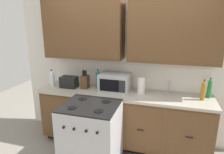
{
  "coord_description": "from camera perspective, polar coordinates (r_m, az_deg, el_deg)",
  "views": [
    {
      "loc": [
        0.67,
        -2.63,
        2.02
      ],
      "look_at": [
        -0.17,
        0.27,
        1.17
      ],
      "focal_mm": 32.25,
      "sensor_mm": 36.0,
      "label": 1
    }
  ],
  "objects": [
    {
      "name": "bottle_amber",
      "position": [
        3.14,
        24.43,
        -3.41
      ],
      "size": [
        0.06,
        0.06,
        0.3
      ],
      "color": "#9E6619",
      "rests_on": "counter_run"
    },
    {
      "name": "stove_range",
      "position": [
        2.94,
        -5.91,
        -16.27
      ],
      "size": [
        0.76,
        0.68,
        0.95
      ],
      "color": "#B7B7BC",
      "rests_on": "ground_plane"
    },
    {
      "name": "ground_plane",
      "position": [
        3.39,
        1.67,
        -21.01
      ],
      "size": [
        8.0,
        8.0,
        0.0
      ],
      "primitive_type": "plane",
      "color": "gray"
    },
    {
      "name": "toaster",
      "position": [
        3.49,
        -12.08,
        -1.38
      ],
      "size": [
        0.28,
        0.18,
        0.19
      ],
      "color": "black",
      "rests_on": "counter_run"
    },
    {
      "name": "paper_towel_roll",
      "position": [
        3.15,
        8.29,
        -2.41
      ],
      "size": [
        0.12,
        0.12,
        0.26
      ],
      "primitive_type": "cylinder",
      "color": "white",
      "rests_on": "counter_run"
    },
    {
      "name": "bottle_green",
      "position": [
        3.27,
        25.94,
        -2.85
      ],
      "size": [
        0.06,
        0.06,
        0.3
      ],
      "color": "#237A38",
      "rests_on": "counter_run"
    },
    {
      "name": "sink_faucet",
      "position": [
        3.3,
        15.86,
        -2.57
      ],
      "size": [
        0.02,
        0.02,
        0.2
      ],
      "primitive_type": "cylinder",
      "color": "#B2B5BA",
      "rests_on": "counter_run"
    },
    {
      "name": "bottle_clear",
      "position": [
        3.59,
        -16.63,
        -0.36
      ],
      "size": [
        0.08,
        0.08,
        0.3
      ],
      "color": "silver",
      "rests_on": "counter_run"
    },
    {
      "name": "knife_block",
      "position": [
        3.4,
        -7.64,
        -1.29
      ],
      "size": [
        0.11,
        0.14,
        0.31
      ],
      "color": "#52361E",
      "rests_on": "counter_run"
    },
    {
      "name": "microwave",
      "position": [
        3.24,
        0.82,
        -1.52
      ],
      "size": [
        0.48,
        0.37,
        0.28
      ],
      "color": "#B7B7BC",
      "rests_on": "counter_run"
    },
    {
      "name": "wall_unit",
      "position": [
        3.22,
        4.24,
        9.14
      ],
      "size": [
        3.89,
        0.4,
        2.48
      ],
      "color": "white",
      "rests_on": "ground_plane"
    },
    {
      "name": "counter_run",
      "position": [
        3.38,
        3.08,
        -11.6
      ],
      "size": [
        2.72,
        0.64,
        0.92
      ],
      "color": "black",
      "rests_on": "ground_plane"
    },
    {
      "name": "bottle_teal",
      "position": [
        3.37,
        -4.05,
        -0.55
      ],
      "size": [
        0.06,
        0.06,
        0.33
      ],
      "color": "#1E707A",
      "rests_on": "counter_run"
    }
  ]
}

